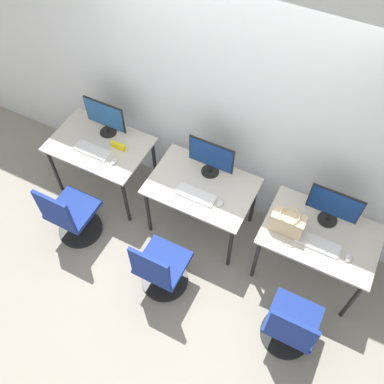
# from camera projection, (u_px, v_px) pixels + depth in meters

# --- Properties ---
(ground_plane) EXTENTS (20.00, 20.00, 0.00)m
(ground_plane) POSITION_uv_depth(u_px,v_px,m) (186.00, 250.00, 4.60)
(ground_plane) COLOR gray
(wall_back) EXTENTS (12.00, 0.05, 2.80)m
(wall_back) POSITION_uv_depth(u_px,v_px,m) (226.00, 104.00, 3.89)
(wall_back) COLOR silver
(wall_back) RESTS_ON ground_plane
(desk_left) EXTENTS (1.04, 0.71, 0.74)m
(desk_left) POSITION_uv_depth(u_px,v_px,m) (100.00, 149.00, 4.57)
(desk_left) COLOR #BCB7AD
(desk_left) RESTS_ON ground_plane
(monitor_left) EXTENTS (0.47, 0.18, 0.42)m
(monitor_left) POSITION_uv_depth(u_px,v_px,m) (105.00, 117.00, 4.41)
(monitor_left) COLOR black
(monitor_left) RESTS_ON desk_left
(keyboard_left) EXTENTS (0.40, 0.15, 0.02)m
(keyboard_left) POSITION_uv_depth(u_px,v_px,m) (92.00, 150.00, 4.43)
(keyboard_left) COLOR silver
(keyboard_left) RESTS_ON desk_left
(mouse_left) EXTENTS (0.06, 0.09, 0.03)m
(mouse_left) POSITION_uv_depth(u_px,v_px,m) (114.00, 161.00, 4.34)
(mouse_left) COLOR silver
(mouse_left) RESTS_ON desk_left
(office_chair_left) EXTENTS (0.48, 0.48, 0.87)m
(office_chair_left) POSITION_uv_depth(u_px,v_px,m) (71.00, 216.00, 4.43)
(office_chair_left) COLOR black
(office_chair_left) RESTS_ON ground_plane
(desk_center) EXTENTS (1.04, 0.71, 0.74)m
(desk_center) POSITION_uv_depth(u_px,v_px,m) (202.00, 190.00, 4.25)
(desk_center) COLOR #BCB7AD
(desk_center) RESTS_ON ground_plane
(monitor_center) EXTENTS (0.47, 0.18, 0.42)m
(monitor_center) POSITION_uv_depth(u_px,v_px,m) (211.00, 157.00, 4.09)
(monitor_center) COLOR black
(monitor_center) RESTS_ON desk_center
(keyboard_center) EXTENTS (0.40, 0.15, 0.02)m
(keyboard_center) POSITION_uv_depth(u_px,v_px,m) (196.00, 195.00, 4.10)
(keyboard_center) COLOR silver
(keyboard_center) RESTS_ON desk_center
(mouse_center) EXTENTS (0.06, 0.09, 0.03)m
(mouse_center) POSITION_uv_depth(u_px,v_px,m) (220.00, 203.00, 4.04)
(mouse_center) COLOR silver
(mouse_center) RESTS_ON desk_center
(office_chair_center) EXTENTS (0.48, 0.48, 0.87)m
(office_chair_center) POSITION_uv_depth(u_px,v_px,m) (160.00, 270.00, 4.08)
(office_chair_center) COLOR black
(office_chair_center) RESTS_ON ground_plane
(desk_right) EXTENTS (1.04, 0.71, 0.74)m
(desk_right) POSITION_uv_depth(u_px,v_px,m) (319.00, 239.00, 3.93)
(desk_right) COLOR #BCB7AD
(desk_right) RESTS_ON ground_plane
(monitor_right) EXTENTS (0.47, 0.18, 0.42)m
(monitor_right) POSITION_uv_depth(u_px,v_px,m) (334.00, 206.00, 3.76)
(monitor_right) COLOR black
(monitor_right) RESTS_ON desk_right
(keyboard_right) EXTENTS (0.40, 0.15, 0.02)m
(keyboard_right) POSITION_uv_depth(u_px,v_px,m) (318.00, 244.00, 3.79)
(keyboard_right) COLOR silver
(keyboard_right) RESTS_ON desk_right
(mouse_right) EXTENTS (0.06, 0.09, 0.03)m
(mouse_right) POSITION_uv_depth(u_px,v_px,m) (349.00, 258.00, 3.70)
(mouse_right) COLOR silver
(mouse_right) RESTS_ON desk_right
(office_chair_right) EXTENTS (0.48, 0.48, 0.87)m
(office_chair_right) POSITION_uv_depth(u_px,v_px,m) (290.00, 327.00, 3.76)
(office_chair_right) COLOR black
(office_chair_right) RESTS_ON ground_plane
(handbag) EXTENTS (0.30, 0.18, 0.25)m
(handbag) POSITION_uv_depth(u_px,v_px,m) (287.00, 223.00, 3.79)
(handbag) COLOR tan
(handbag) RESTS_ON desk_right
(placard_left) EXTENTS (0.16, 0.03, 0.08)m
(placard_left) POSITION_uv_depth(u_px,v_px,m) (119.00, 146.00, 4.42)
(placard_left) COLOR yellow
(placard_left) RESTS_ON desk_left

